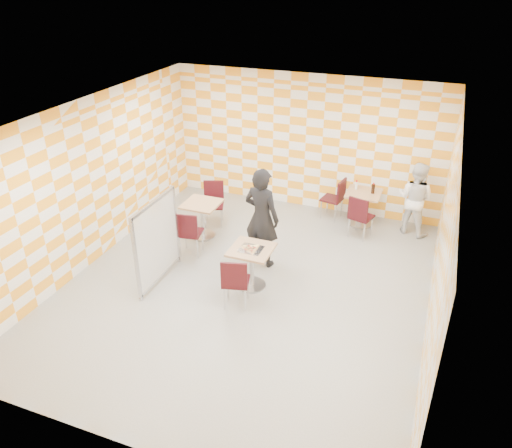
% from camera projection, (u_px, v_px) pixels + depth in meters
% --- Properties ---
extents(room_shell, '(7.00, 7.00, 7.00)m').
position_uv_depth(room_shell, '(258.00, 196.00, 8.45)').
color(room_shell, '#969690').
rests_on(room_shell, ground).
extents(main_table, '(0.70, 0.70, 0.75)m').
position_uv_depth(main_table, '(251.00, 261.00, 8.49)').
color(main_table, tan).
rests_on(main_table, ground).
extents(second_table, '(0.70, 0.70, 0.75)m').
position_uv_depth(second_table, '(363.00, 203.00, 10.51)').
color(second_table, tan).
rests_on(second_table, ground).
extents(empty_table, '(0.70, 0.70, 0.75)m').
position_uv_depth(empty_table, '(202.00, 214.00, 10.06)').
color(empty_table, tan).
rests_on(empty_table, ground).
extents(chair_main_front, '(0.52, 0.52, 0.92)m').
position_uv_depth(chair_main_front, '(235.00, 280.00, 7.92)').
color(chair_main_front, '#360A10').
rests_on(chair_main_front, ground).
extents(chair_second_front, '(0.53, 0.53, 0.92)m').
position_uv_depth(chair_second_front, '(360.00, 214.00, 9.96)').
color(chair_second_front, '#360A10').
rests_on(chair_second_front, ground).
extents(chair_second_side, '(0.50, 0.49, 0.92)m').
position_uv_depth(chair_second_side, '(336.00, 196.00, 10.73)').
color(chair_second_side, '#360A10').
rests_on(chair_second_side, ground).
extents(chair_empty_near, '(0.49, 0.50, 0.92)m').
position_uv_depth(chair_empty_near, '(189.00, 231.00, 9.36)').
color(chair_empty_near, '#360A10').
rests_on(chair_empty_near, ground).
extents(chair_empty_far, '(0.54, 0.55, 0.92)m').
position_uv_depth(chair_empty_far, '(214.00, 199.00, 10.59)').
color(chair_empty_far, '#360A10').
rests_on(chair_empty_far, ground).
extents(partition, '(0.08, 1.38, 1.55)m').
position_uv_depth(partition, '(157.00, 241.00, 8.52)').
color(partition, white).
rests_on(partition, ground).
extents(man_dark, '(0.76, 0.58, 1.89)m').
position_uv_depth(man_dark, '(262.00, 218.00, 8.96)').
color(man_dark, black).
rests_on(man_dark, ground).
extents(man_white, '(0.90, 0.80, 1.54)m').
position_uv_depth(man_white, '(415.00, 198.00, 10.09)').
color(man_white, white).
rests_on(man_white, ground).
extents(pizza_on_foil, '(0.40, 0.40, 0.04)m').
position_uv_depth(pizza_on_foil, '(251.00, 248.00, 8.35)').
color(pizza_on_foil, silver).
rests_on(pizza_on_foil, main_table).
extents(sport_bottle, '(0.06, 0.06, 0.20)m').
position_uv_depth(sport_bottle, '(356.00, 185.00, 10.51)').
color(sport_bottle, white).
rests_on(sport_bottle, second_table).
extents(soda_bottle, '(0.07, 0.07, 0.23)m').
position_uv_depth(soda_bottle, '(373.00, 189.00, 10.31)').
color(soda_bottle, black).
rests_on(soda_bottle, second_table).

